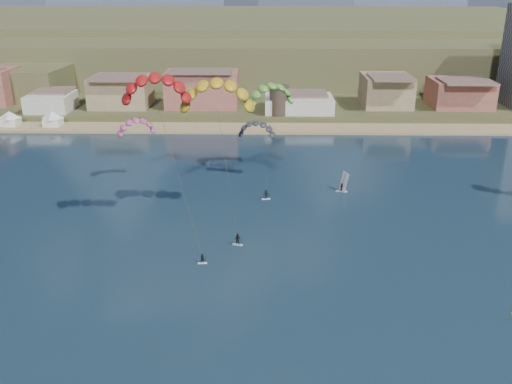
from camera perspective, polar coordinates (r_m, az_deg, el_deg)
beach at (r=156.91m, az=0.51°, el=6.53°), size 2200.00×12.00×0.90m
land at (r=607.04m, az=0.97°, el=17.52°), size 2200.00×900.00×4.00m
foothills at (r=280.70m, az=5.53°, el=14.85°), size 940.00×210.00×18.00m
town at (r=175.75m, az=-12.80°, el=10.21°), size 400.00×24.00×12.00m
watchtower at (r=163.31m, az=2.32°, el=9.31°), size 5.82×5.82×8.60m
kitesurfer_red at (r=87.88m, az=-10.17°, el=10.80°), size 13.95×14.25×28.51m
kitesurfer_yellow at (r=92.87m, az=-3.99°, el=10.27°), size 13.06×13.95×26.26m
kitesurfer_green at (r=117.13m, az=1.49°, el=10.17°), size 11.48×19.98×22.72m
distant_kite_pink at (r=115.00m, az=-12.10°, el=6.79°), size 8.57×7.13×15.43m
distant_kite_dark at (r=114.83m, az=0.07°, el=6.71°), size 8.48×6.18×14.54m
windsurfer at (r=112.05m, az=8.79°, el=0.65°), size 2.32×2.55×3.97m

